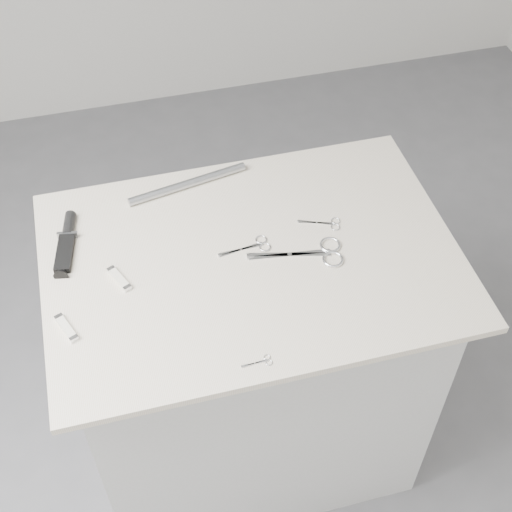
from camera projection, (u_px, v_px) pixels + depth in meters
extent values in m
cube|color=slate|center=(253.00, 439.00, 2.40)|extent=(4.00, 4.00, 0.01)
cube|color=#B6B6B3|center=(252.00, 365.00, 2.07)|extent=(0.90, 0.60, 0.90)
cube|color=beige|center=(251.00, 259.00, 1.73)|extent=(1.00, 0.70, 0.02)
cube|color=silver|center=(290.00, 255.00, 1.72)|extent=(0.20, 0.07, 0.00)
cylinder|color=silver|center=(290.00, 254.00, 1.72)|extent=(0.01, 0.01, 0.01)
torus|color=silver|center=(330.00, 245.00, 1.74)|extent=(0.05, 0.05, 0.01)
torus|color=silver|center=(333.00, 259.00, 1.71)|extent=(0.05, 0.05, 0.01)
cube|color=silver|center=(241.00, 250.00, 1.73)|extent=(0.11, 0.03, 0.00)
cylinder|color=silver|center=(241.00, 249.00, 1.73)|extent=(0.01, 0.01, 0.00)
torus|color=silver|center=(261.00, 240.00, 1.75)|extent=(0.03, 0.03, 0.00)
torus|color=silver|center=(265.00, 247.00, 1.74)|extent=(0.03, 0.03, 0.00)
cube|color=silver|center=(317.00, 223.00, 1.79)|extent=(0.09, 0.05, 0.00)
cylinder|color=silver|center=(317.00, 223.00, 1.79)|extent=(0.01, 0.01, 0.00)
torus|color=silver|center=(336.00, 221.00, 1.80)|extent=(0.02, 0.02, 0.00)
torus|color=silver|center=(335.00, 227.00, 1.78)|extent=(0.02, 0.02, 0.00)
cube|color=silver|center=(255.00, 363.00, 1.51)|extent=(0.06, 0.01, 0.00)
cylinder|color=silver|center=(255.00, 363.00, 1.51)|extent=(0.00, 0.00, 0.00)
torus|color=silver|center=(267.00, 357.00, 1.52)|extent=(0.02, 0.02, 0.00)
torus|color=silver|center=(269.00, 363.00, 1.51)|extent=(0.02, 0.02, 0.00)
cube|color=black|center=(65.00, 253.00, 1.72)|extent=(0.06, 0.12, 0.01)
cube|color=#93969B|center=(68.00, 235.00, 1.75)|extent=(0.04, 0.02, 0.02)
cylinder|color=black|center=(69.00, 225.00, 1.78)|extent=(0.04, 0.08, 0.02)
cube|color=beige|center=(66.00, 328.00, 1.57)|extent=(0.05, 0.08, 0.01)
cube|color=silver|center=(59.00, 317.00, 1.59)|extent=(0.02, 0.02, 0.01)
cube|color=silver|center=(74.00, 339.00, 1.55)|extent=(0.02, 0.02, 0.01)
cube|color=beige|center=(119.00, 279.00, 1.66)|extent=(0.05, 0.08, 0.01)
cube|color=silver|center=(111.00, 269.00, 1.68)|extent=(0.02, 0.02, 0.01)
cube|color=silver|center=(127.00, 288.00, 1.64)|extent=(0.02, 0.02, 0.01)
cylinder|color=#93969B|center=(188.00, 184.00, 1.88)|extent=(0.32, 0.09, 0.02)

